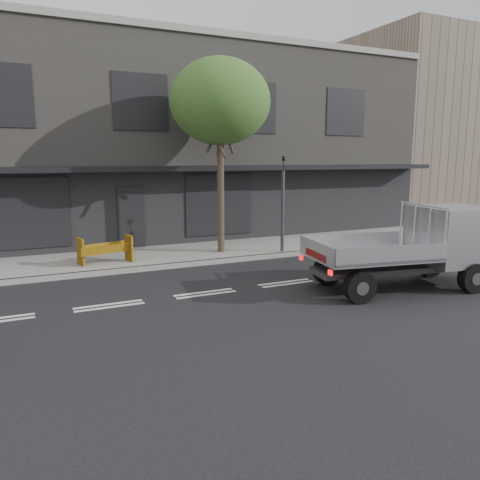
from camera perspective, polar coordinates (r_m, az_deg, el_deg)
name	(u,v)px	position (r m, az deg, el deg)	size (l,w,h in m)	color
ground	(205,294)	(12.07, -4.29, -6.54)	(80.00, 80.00, 0.00)	black
sidewalk	(157,256)	(16.41, -10.10, -1.97)	(32.00, 3.20, 0.15)	gray
kerb	(170,266)	(14.91, -8.52, -3.14)	(32.00, 0.20, 0.15)	gray
building_main	(116,145)	(22.52, -14.83, 11.09)	(26.00, 10.00, 8.00)	slate
building_neighbour	(438,133)	(32.73, 22.94, 11.94)	(14.00, 10.00, 10.00)	brown
street_tree	(220,102)	(16.40, -2.45, 16.44)	(3.40, 3.40, 6.74)	#382B21
traffic_light_pole	(283,209)	(16.52, 5.22, 3.75)	(0.12, 0.12, 3.50)	#2D2D30
flatbed_ute	(437,239)	(13.61, 22.86, 0.10)	(5.09, 2.70, 2.24)	black
construction_barrier	(106,251)	(15.08, -15.97, -1.25)	(1.59, 0.64, 0.89)	#FAA70D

